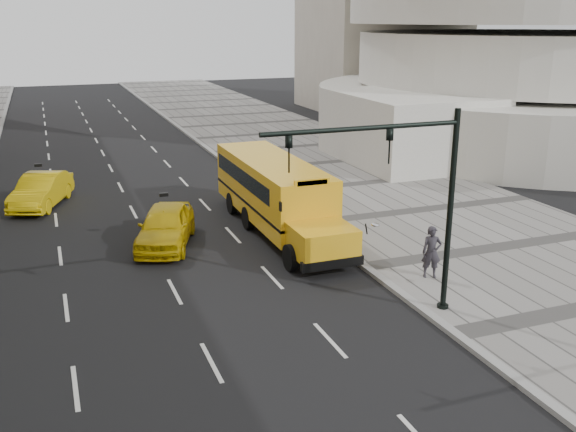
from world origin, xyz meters
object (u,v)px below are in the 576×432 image
object	(u,v)px
school_bus	(274,189)
taxi_far	(41,190)
traffic_signal	(411,191)
pedestrian	(432,252)
taxi_near	(166,226)

from	to	relation	value
school_bus	taxi_far	distance (m)	12.04
traffic_signal	pedestrian	bearing A→B (deg)	43.45
taxi_near	pedestrian	size ratio (longest dim) A/B	2.63
school_bus	traffic_signal	xyz separation A→B (m)	(0.69, -9.84, 2.33)
taxi_near	taxi_far	bearing A→B (deg)	140.47
school_bus	taxi_near	bearing A→B (deg)	-173.53
taxi_far	pedestrian	world-z (taller)	pedestrian
school_bus	traffic_signal	size ratio (longest dim) A/B	1.81
taxi_near	taxi_far	size ratio (longest dim) A/B	1.00
taxi_near	pedestrian	bearing A→B (deg)	-21.28
taxi_far	pedestrian	size ratio (longest dim) A/B	2.62
school_bus	pedestrian	distance (m)	8.19
taxi_far	pedestrian	distance (m)	19.50
pedestrian	taxi_far	bearing A→B (deg)	152.95
traffic_signal	school_bus	bearing A→B (deg)	94.02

